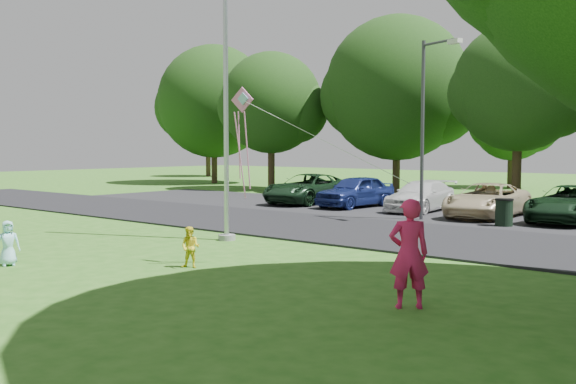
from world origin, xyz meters
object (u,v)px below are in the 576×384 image
Objects in this scene: street_lamp at (428,113)px; child_blue at (8,243)px; woman at (409,254)px; child_yellow at (190,247)px; trash_can at (504,213)px; flagpole at (226,96)px; kite at (245,121)px.

street_lamp reaches higher than child_blue.
woman is 1.99× the size of child_yellow.
street_lamp is 6.66× the size of trash_can.
flagpole reaches higher than street_lamp.
flagpole reaches higher than child_yellow.
child_blue is at bearing -169.43° from child_yellow.
trash_can is 12.02m from woman.
trash_can is 0.53× the size of woman.
child_yellow is 0.18× the size of kite.
child_blue is at bearing -83.64° from street_lamp.
street_lamp is 6.31× the size of child_blue.
flagpole is at bearing 98.78° from child_yellow.
child_blue is (-6.09, -14.06, 0.02)m from trash_can.
kite is at bearing -52.10° from woman.
street_lamp is 10.67m from kite.
street_lamp is 14.75m from child_blue.
child_blue reaches higher than child_yellow.
kite reaches higher than trash_can.
street_lamp is 7.03× the size of child_yellow.
trash_can is at bearing 51.44° from child_yellow.
kite is at bearing -99.76° from trash_can.
child_blue reaches higher than trash_can.
street_lamp is 1.29× the size of kite.
street_lamp is at bearing 73.86° from flagpole.
flagpole is at bearing -122.66° from trash_can.
woman is at bearing -76.26° from trash_can.
flagpole is 4.33m from kite.
woman is at bearing -44.37° from street_lamp.
child_blue is (-3.40, -2.48, 0.05)m from child_yellow.
flagpole is at bearing 129.28° from kite.
street_lamp is 13.25m from woman.
kite is (0.85, 0.89, 2.83)m from child_yellow.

